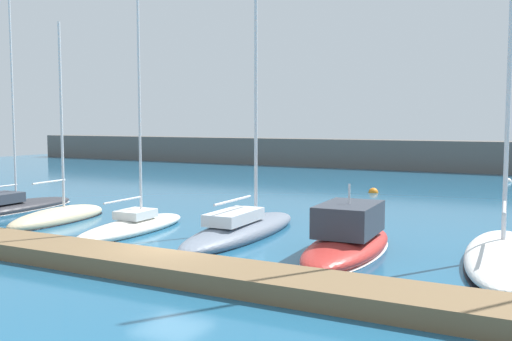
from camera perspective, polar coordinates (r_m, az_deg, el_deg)
The scene contains 11 objects.
ground_plane at distance 21.30m, azimuth -8.38°, elevation -8.93°, with size 120.00×120.00×0.00m, color #1E567A.
dock_pier at distance 19.95m, azimuth -11.27°, elevation -9.04°, with size 37.16×2.32×0.59m, color brown.
breakwater_seawall at distance 62.81m, azimuth 16.62°, elevation 1.45°, with size 108.00×3.42×3.15m, color #5B5651.
sailboat_charcoal_nearest at distance 35.39m, azimuth -23.64°, elevation -3.28°, with size 2.66×9.41×17.48m.
sailboat_sand_second at distance 30.92m, azimuth -19.02°, elevation -4.39°, with size 2.45×6.79×10.41m.
sailboat_ivory_third at distance 27.19m, azimuth -12.11°, elevation -5.30°, with size 2.30×7.37×12.94m.
sailboat_slate_fourth at distance 25.50m, azimuth -1.43°, elevation -5.68°, with size 2.72×9.74×17.32m.
motorboat_red_fifth at distance 22.62m, azimuth 9.14°, elevation -6.75°, with size 2.98×8.07×2.92m.
sailboat_white_sixth at distance 22.50m, azimuth 23.31°, elevation -7.44°, with size 3.31×9.76×19.75m.
mooring_buoy_orange at distance 42.02m, azimuth 11.58°, elevation -2.18°, with size 0.71×0.71×0.71m, color orange.
mooring_buoy_white at distance 53.14m, azimuth 23.74°, elevation -1.04°, with size 0.64×0.64×0.64m, color white.
Camera 1 is at (12.30, -16.64, 5.04)m, focal length 40.27 mm.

